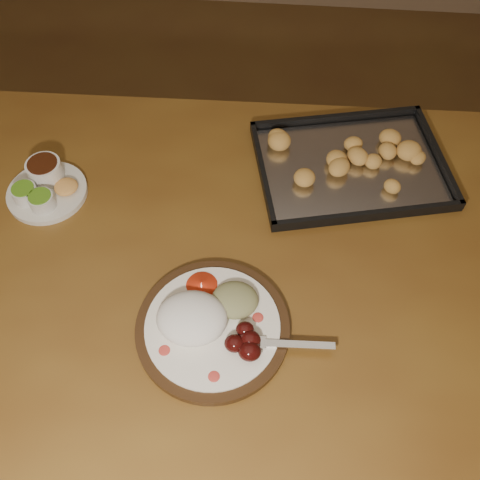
{
  "coord_description": "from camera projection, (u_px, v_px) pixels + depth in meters",
  "views": [
    {
      "loc": [
        0.38,
        -0.67,
        1.64
      ],
      "look_at": [
        0.33,
        -0.08,
        0.77
      ],
      "focal_mm": 40.0,
      "sensor_mm": 36.0,
      "label": 1
    }
  ],
  "objects": [
    {
      "name": "ground",
      "position": [
        141.0,
        347.0,
        1.75
      ],
      "size": [
        4.0,
        4.0,
        0.0
      ],
      "primitive_type": "plane",
      "color": "brown",
      "rests_on": "ground"
    },
    {
      "name": "dining_table",
      "position": [
        205.0,
        278.0,
        1.14
      ],
      "size": [
        1.52,
        0.93,
        0.75
      ],
      "rotation": [
        0.0,
        0.0,
        0.02
      ],
      "color": "brown",
      "rests_on": "ground"
    },
    {
      "name": "dinner_plate",
      "position": [
        210.0,
        322.0,
        0.95
      ],
      "size": [
        0.36,
        0.28,
        0.06
      ],
      "rotation": [
        0.0,
        0.0,
        -0.25
      ],
      "color": "#321D0D",
      "rests_on": "dining_table"
    },
    {
      "name": "condiment_saucer",
      "position": [
        44.0,
        187.0,
        1.13
      ],
      "size": [
        0.17,
        0.17,
        0.06
      ],
      "rotation": [
        0.0,
        0.0,
        -0.08
      ],
      "color": "silver",
      "rests_on": "dining_table"
    },
    {
      "name": "baking_tray",
      "position": [
        351.0,
        164.0,
        1.18
      ],
      "size": [
        0.46,
        0.38,
        0.04
      ],
      "rotation": [
        0.0,
        0.0,
        0.22
      ],
      "color": "black",
      "rests_on": "dining_table"
    }
  ]
}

